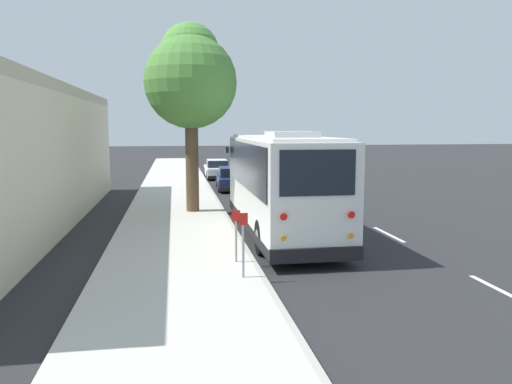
{
  "coord_description": "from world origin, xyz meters",
  "views": [
    {
      "loc": [
        -16.08,
        3.56,
        3.63
      ],
      "look_at": [
        1.45,
        0.69,
        1.3
      ],
      "focal_mm": 35.0,
      "sensor_mm": 36.0,
      "label": 1
    }
  ],
  "objects_px": {
    "parked_sedan_navy": "(232,179)",
    "shuttle_bus": "(280,180)",
    "street_tree": "(191,77)",
    "parked_sedan_white": "(217,169)",
    "sign_post_near": "(243,244)",
    "sign_post_far": "(236,235)"
  },
  "relations": [
    {
      "from": "street_tree",
      "to": "sign_post_near",
      "type": "bearing_deg",
      "value": -175.17
    },
    {
      "from": "shuttle_bus",
      "to": "sign_post_near",
      "type": "height_order",
      "value": "shuttle_bus"
    },
    {
      "from": "parked_sedan_navy",
      "to": "shuttle_bus",
      "type": "bearing_deg",
      "value": -176.69
    },
    {
      "from": "shuttle_bus",
      "to": "street_tree",
      "type": "relative_size",
      "value": 1.18
    },
    {
      "from": "street_tree",
      "to": "sign_post_near",
      "type": "distance_m",
      "value": 10.72
    },
    {
      "from": "shuttle_bus",
      "to": "parked_sedan_white",
      "type": "height_order",
      "value": "shuttle_bus"
    },
    {
      "from": "parked_sedan_white",
      "to": "sign_post_far",
      "type": "height_order",
      "value": "sign_post_far"
    },
    {
      "from": "parked_sedan_white",
      "to": "sign_post_near",
      "type": "relative_size",
      "value": 3.08
    },
    {
      "from": "sign_post_far",
      "to": "shuttle_bus",
      "type": "bearing_deg",
      "value": -27.99
    },
    {
      "from": "parked_sedan_navy",
      "to": "sign_post_far",
      "type": "xyz_separation_m",
      "value": [
        -16.34,
        1.78,
        0.25
      ]
    },
    {
      "from": "parked_sedan_navy",
      "to": "sign_post_far",
      "type": "relative_size",
      "value": 3.45
    },
    {
      "from": "street_tree",
      "to": "sign_post_far",
      "type": "relative_size",
      "value": 5.68
    },
    {
      "from": "street_tree",
      "to": "sign_post_near",
      "type": "xyz_separation_m",
      "value": [
        -9.61,
        -0.81,
        -4.69
      ]
    },
    {
      "from": "sign_post_far",
      "to": "sign_post_near",
      "type": "bearing_deg",
      "value": 180.0
    },
    {
      "from": "shuttle_bus",
      "to": "parked_sedan_navy",
      "type": "relative_size",
      "value": 1.94
    },
    {
      "from": "street_tree",
      "to": "shuttle_bus",
      "type": "bearing_deg",
      "value": -149.05
    },
    {
      "from": "street_tree",
      "to": "sign_post_near",
      "type": "height_order",
      "value": "street_tree"
    },
    {
      "from": "street_tree",
      "to": "sign_post_near",
      "type": "relative_size",
      "value": 5.08
    },
    {
      "from": "shuttle_bus",
      "to": "parked_sedan_navy",
      "type": "xyz_separation_m",
      "value": [
        12.68,
        0.17,
        -1.27
      ]
    },
    {
      "from": "shuttle_bus",
      "to": "street_tree",
      "type": "bearing_deg",
      "value": 31.21
    },
    {
      "from": "shuttle_bus",
      "to": "parked_sedan_white",
      "type": "distance_m",
      "value": 19.32
    },
    {
      "from": "parked_sedan_navy",
      "to": "parked_sedan_white",
      "type": "relative_size",
      "value": 1.0
    }
  ]
}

